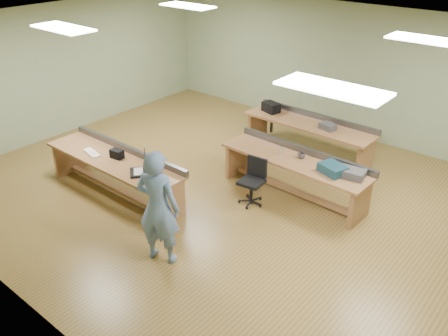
{
  "coord_description": "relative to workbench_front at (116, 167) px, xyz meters",
  "views": [
    {
      "loc": [
        4.72,
        -5.99,
        4.57
      ],
      "look_at": [
        0.24,
        -0.6,
        0.89
      ],
      "focal_mm": 38.0,
      "sensor_mm": 36.0,
      "label": 1
    }
  ],
  "objects": [
    {
      "name": "mug",
      "position": [
        2.61,
        2.15,
        0.24
      ],
      "size": [
        0.17,
        0.17,
        0.1
      ],
      "primitive_type": "imported",
      "rotation": [
        0.0,
        0.0,
        0.3
      ],
      "color": "#3B3B3E",
      "rests_on": "workbench_mid"
    },
    {
      "name": "laptop_base",
      "position": [
        0.79,
        -0.12,
        0.21
      ],
      "size": [
        0.43,
        0.43,
        0.04
      ],
      "primitive_type": "cube",
      "rotation": [
        0.0,
        0.0,
        -0.7
      ],
      "color": "black",
      "rests_on": "workbench_front"
    },
    {
      "name": "laptop_screen",
      "position": [
        0.87,
        -0.02,
        0.45
      ],
      "size": [
        0.27,
        0.23,
        0.27
      ],
      "primitive_type": "cube",
      "rotation": [
        0.0,
        0.0,
        -0.7
      ],
      "color": "black",
      "rests_on": "laptop_base"
    },
    {
      "name": "workbench_front",
      "position": [
        0.0,
        0.0,
        0.0
      ],
      "size": [
        3.04,
        0.83,
        0.86
      ],
      "rotation": [
        0.0,
        0.0,
        -0.01
      ],
      "color": "#A06B43",
      "rests_on": "floor"
    },
    {
      "name": "wall_front",
      "position": [
        1.71,
        -2.64,
        0.94
      ],
      "size": [
        10.0,
        0.04,
        3.0
      ],
      "primitive_type": "cube",
      "color": "gray",
      "rests_on": "floor"
    },
    {
      "name": "parts_bin_teal",
      "position": [
        3.31,
        2.0,
        0.27
      ],
      "size": [
        0.52,
        0.45,
        0.15
      ],
      "primitive_type": "cube",
      "rotation": [
        0.0,
        0.0,
        -0.3
      ],
      "color": "#143442",
      "rests_on": "workbench_mid"
    },
    {
      "name": "ceiling",
      "position": [
        1.71,
        1.36,
        2.44
      ],
      "size": [
        10.0,
        10.0,
        0.0
      ],
      "primitive_type": "plane",
      "color": "silver",
      "rests_on": "wall_back"
    },
    {
      "name": "camera_bag",
      "position": [
        0.04,
        0.03,
        0.27
      ],
      "size": [
        0.25,
        0.18,
        0.16
      ],
      "primitive_type": "cube",
      "rotation": [
        0.0,
        0.0,
        0.11
      ],
      "color": "black",
      "rests_on": "workbench_front"
    },
    {
      "name": "floor",
      "position": [
        1.71,
        1.36,
        -0.56
      ],
      "size": [
        10.0,
        10.0,
        0.0
      ],
      "primitive_type": "plane",
      "color": "olive",
      "rests_on": "ground"
    },
    {
      "name": "person",
      "position": [
        2.02,
        -0.81,
        0.34
      ],
      "size": [
        0.77,
        0.63,
        1.81
      ],
      "primitive_type": "imported",
      "rotation": [
        0.0,
        0.0,
        3.48
      ],
      "color": "#6C8AB0",
      "rests_on": "floor"
    },
    {
      "name": "trackball_mouse",
      "position": [
        1.13,
        -0.26,
        0.22
      ],
      "size": [
        0.16,
        0.18,
        0.06
      ],
      "primitive_type": "ellipsoid",
      "rotation": [
        0.0,
        0.0,
        0.24
      ],
      "color": "white",
      "rests_on": "workbench_front"
    },
    {
      "name": "keyboard",
      "position": [
        -0.47,
        -0.15,
        0.2
      ],
      "size": [
        0.47,
        0.24,
        0.03
      ],
      "primitive_type": "cube",
      "rotation": [
        0.0,
        0.0,
        -0.21
      ],
      "color": "white",
      "rests_on": "workbench_front"
    },
    {
      "name": "workbench_mid",
      "position": [
        2.54,
        2.08,
        -0.0
      ],
      "size": [
        2.89,
        0.86,
        0.86
      ],
      "rotation": [
        0.0,
        0.0,
        -0.03
      ],
      "color": "#A06B43",
      "rests_on": "floor"
    },
    {
      "name": "parts_bin_grey",
      "position": [
        3.6,
        2.09,
        0.25
      ],
      "size": [
        0.51,
        0.36,
        0.13
      ],
      "primitive_type": "cube",
      "rotation": [
        0.0,
        0.0,
        0.15
      ],
      "color": "#3B3B3E",
      "rests_on": "workbench_mid"
    },
    {
      "name": "wall_back",
      "position": [
        1.71,
        5.36,
        0.94
      ],
      "size": [
        10.0,
        0.04,
        3.0
      ],
      "primitive_type": "cube",
      "color": "gray",
      "rests_on": "floor"
    },
    {
      "name": "wall_left",
      "position": [
        -3.29,
        1.36,
        0.94
      ],
      "size": [
        0.04,
        8.0,
        3.0
      ],
      "primitive_type": "cube",
      "color": "gray",
      "rests_on": "floor"
    },
    {
      "name": "fluor_panels",
      "position": [
        1.71,
        1.36,
        2.41
      ],
      "size": [
        6.2,
        3.5,
        0.03
      ],
      "color": "white",
      "rests_on": "ceiling"
    },
    {
      "name": "tray_back",
      "position": [
        2.32,
        3.64,
        0.25
      ],
      "size": [
        0.35,
        0.29,
        0.13
      ],
      "primitive_type": "cube",
      "rotation": [
        0.0,
        0.0,
        -0.2
      ],
      "color": "#3B3B3E",
      "rests_on": "workbench_back"
    },
    {
      "name": "drinks_can",
      "position": [
        2.24,
        2.04,
        0.26
      ],
      "size": [
        0.08,
        0.08,
        0.13
      ],
      "primitive_type": "cylinder",
      "rotation": [
        0.0,
        0.0,
        0.14
      ],
      "color": "silver",
      "rests_on": "workbench_mid"
    },
    {
      "name": "workbench_back",
      "position": [
        1.85,
        3.73,
        -0.0
      ],
      "size": [
        2.89,
        0.81,
        0.86
      ],
      "rotation": [
        0.0,
        0.0,
        -0.01
      ],
      "color": "#A06B43",
      "rests_on": "floor"
    },
    {
      "name": "storage_box_back",
      "position": [
        0.85,
        3.73,
        0.3
      ],
      "size": [
        0.43,
        0.35,
        0.21
      ],
      "primitive_type": "cube",
      "rotation": [
        0.0,
        0.0,
        -0.25
      ],
      "color": "black",
      "rests_on": "workbench_back"
    },
    {
      "name": "task_chair",
      "position": [
        2.12,
        1.36,
        -0.25
      ],
      "size": [
        0.51,
        0.51,
        0.85
      ],
      "rotation": [
        0.0,
        0.0,
        0.12
      ],
      "color": "black",
      "rests_on": "floor"
    }
  ]
}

